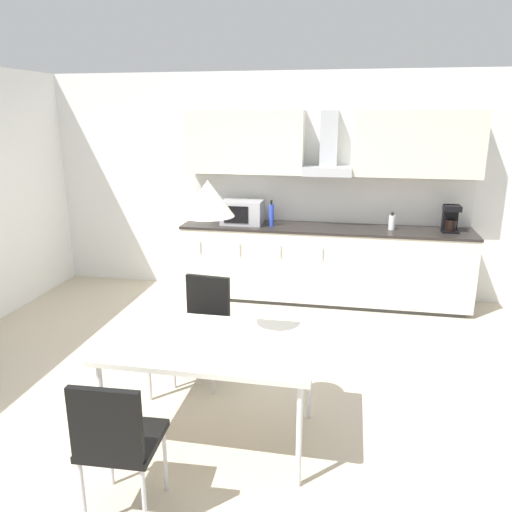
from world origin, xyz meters
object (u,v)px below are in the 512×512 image
object	(u,v)px
microwave	(242,212)
bottle_blue	(271,215)
chair_far_left	(204,318)
pendant_lamp	(208,198)
coffee_maker	(451,218)
chair_near_left	(116,436)
dining_table	(212,347)
bottle_white	(392,222)

from	to	relation	value
microwave	bottle_blue	size ratio (longest dim) A/B	1.59
chair_far_left	pendant_lamp	size ratio (longest dim) A/B	2.72
microwave	chair_far_left	xyz separation A→B (m)	(0.11, -2.01, -0.51)
coffee_maker	chair_near_left	xyz separation A→B (m)	(-2.24, -3.64, -0.52)
chair_far_left	pendant_lamp	xyz separation A→B (m)	(0.30, -0.80, 1.14)
coffee_maker	chair_near_left	distance (m)	4.31
bottle_blue	microwave	bearing A→B (deg)	173.59
microwave	pendant_lamp	distance (m)	2.91
chair_near_left	coffee_maker	bearing A→B (deg)	58.34
microwave	chair_far_left	bearing A→B (deg)	-86.83
dining_table	pendant_lamp	xyz separation A→B (m)	(-0.00, 0.00, 0.99)
microwave	dining_table	xyz separation A→B (m)	(0.41, -2.81, -0.36)
microwave	pendant_lamp	size ratio (longest dim) A/B	1.50
bottle_white	dining_table	world-z (taller)	bottle_white
bottle_blue	pendant_lamp	bearing A→B (deg)	-88.84
bottle_white	chair_near_left	distance (m)	3.99
chair_near_left	chair_far_left	distance (m)	1.60
bottle_white	dining_table	size ratio (longest dim) A/B	0.14
dining_table	bottle_white	bearing A→B (deg)	65.02
bottle_white	dining_table	bearing A→B (deg)	-114.98
coffee_maker	bottle_white	size ratio (longest dim) A/B	1.52
coffee_maker	pendant_lamp	xyz separation A→B (m)	(-1.94, -2.84, 0.62)
coffee_maker	dining_table	size ratio (longest dim) A/B	0.22
pendant_lamp	chair_near_left	bearing A→B (deg)	-110.73
bottle_blue	bottle_white	size ratio (longest dim) A/B	1.53
chair_far_left	coffee_maker	bearing A→B (deg)	42.28
chair_near_left	chair_far_left	world-z (taller)	same
dining_table	chair_near_left	distance (m)	0.87
coffee_maker	pendant_lamp	size ratio (longest dim) A/B	0.94
dining_table	pendant_lamp	world-z (taller)	pendant_lamp
dining_table	coffee_maker	bearing A→B (deg)	55.62
chair_far_left	dining_table	bearing A→B (deg)	-69.57
pendant_lamp	chair_far_left	bearing A→B (deg)	110.43
bottle_blue	coffee_maker	bearing A→B (deg)	1.90
chair_near_left	bottle_white	bearing A→B (deg)	65.93
microwave	bottle_white	world-z (taller)	microwave
chair_near_left	pendant_lamp	distance (m)	1.43
chair_far_left	pendant_lamp	world-z (taller)	pendant_lamp
chair_far_left	bottle_blue	bearing A→B (deg)	82.99
coffee_maker	dining_table	xyz separation A→B (m)	(-1.94, -2.84, -0.37)
coffee_maker	chair_near_left	size ratio (longest dim) A/B	0.34
bottle_white	dining_table	distance (m)	3.13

